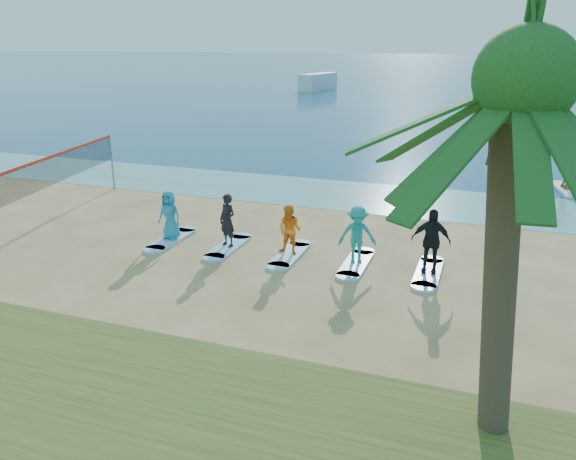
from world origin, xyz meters
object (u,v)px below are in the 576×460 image
(surfboard_1, at_px, (228,247))
(paddleboarder, at_px, (568,170))
(palm_tree, at_px, (526,82))
(student_0, at_px, (170,215))
(boat_offshore_a, at_px, (318,90))
(surfboard_2, at_px, (290,255))
(student_4, at_px, (431,241))
(student_1, at_px, (227,220))
(surfboard_0, at_px, (171,239))
(student_2, at_px, (290,230))
(paddleboard, at_px, (565,189))
(surfboard_4, at_px, (428,273))
(student_3, at_px, (357,235))
(volleyball_net, at_px, (57,169))
(surfboard_3, at_px, (356,263))

(surfboard_1, bearing_deg, paddleboarder, 47.09)
(palm_tree, relative_size, student_0, 4.32)
(boat_offshore_a, height_order, surfboard_2, boat_offshore_a)
(palm_tree, xyz_separation_m, student_4, (-1.68, 6.68, -4.86))
(student_1, bearing_deg, palm_tree, -17.34)
(surfboard_0, bearing_deg, paddleboarder, 42.06)
(surfboard_0, relative_size, surfboard_1, 1.00)
(student_0, xyz_separation_m, student_2, (4.28, 0.00, -0.04))
(student_1, xyz_separation_m, student_2, (2.14, 0.00, -0.08))
(surfboard_1, relative_size, student_4, 1.16)
(palm_tree, xyz_separation_m, paddleboard, (3.05, 18.66, -5.83))
(surfboard_1, height_order, surfboard_4, same)
(surfboard_1, relative_size, surfboard_2, 1.00)
(boat_offshore_a, distance_m, student_1, 63.43)
(student_1, height_order, surfboard_4, student_1)
(student_3, bearing_deg, surfboard_1, 159.57)
(volleyball_net, bearing_deg, boat_offshore_a, 97.83)
(paddleboard, distance_m, surfboard_0, 17.89)
(student_1, bearing_deg, surfboard_0, -157.83)
(paddleboard, xyz_separation_m, student_0, (-13.28, -11.99, 0.86))
(surfboard_1, height_order, student_4, student_4)
(surfboard_4, height_order, student_4, student_4)
(volleyball_net, relative_size, palm_tree, 1.25)
(volleyball_net, bearing_deg, palm_tree, -25.87)
(paddleboard, relative_size, surfboard_4, 1.36)
(student_0, bearing_deg, volleyball_net, 173.67)
(volleyball_net, height_order, surfboard_1, volleyball_net)
(paddleboard, bearing_deg, surfboard_0, -147.40)
(boat_offshore_a, height_order, student_2, student_2)
(volleyball_net, height_order, surfboard_2, volleyball_net)
(volleyball_net, relative_size, student_2, 5.67)
(surfboard_3, bearing_deg, student_3, 0.00)
(volleyball_net, bearing_deg, student_2, -5.13)
(student_1, bearing_deg, paddleboarder, 69.26)
(surfboard_2, distance_m, student_4, 4.39)
(surfboard_0, xyz_separation_m, surfboard_3, (6.42, 0.00, 0.00))
(volleyball_net, height_order, surfboard_0, volleyball_net)
(paddleboarder, relative_size, surfboard_4, 0.77)
(paddleboarder, relative_size, student_2, 1.08)
(paddleboard, height_order, student_0, student_0)
(paddleboarder, xyz_separation_m, surfboard_1, (-11.14, -11.99, -0.92))
(student_0, distance_m, student_4, 8.56)
(palm_tree, height_order, student_2, palm_tree)
(surfboard_3, bearing_deg, surfboard_4, 0.00)
(boat_offshore_a, relative_size, surfboard_0, 3.47)
(student_3, bearing_deg, boat_offshore_a, 87.64)
(paddleboard, height_order, student_1, student_1)
(surfboard_1, bearing_deg, student_2, 0.00)
(palm_tree, bearing_deg, paddleboard, 80.73)
(paddleboard, distance_m, student_2, 15.01)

